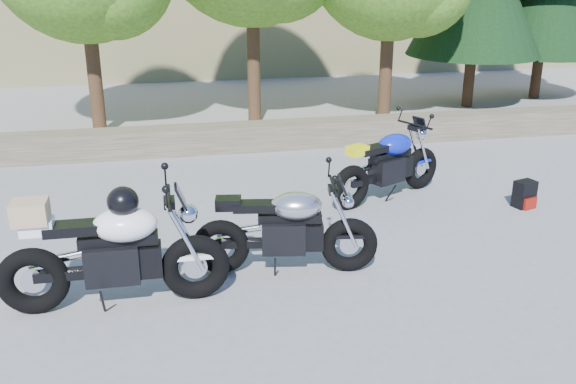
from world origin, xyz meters
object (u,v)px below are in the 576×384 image
(silver_bike, at_px, (287,230))
(white_bike, at_px, (112,250))
(backpack, at_px, (525,195))
(blue_bike, at_px, (389,165))

(silver_bike, distance_m, white_bike, 1.94)
(white_bike, relative_size, backpack, 5.93)
(silver_bike, xyz_separation_m, blue_bike, (1.99, 2.10, 0.00))
(backpack, bearing_deg, silver_bike, -177.30)
(backpack, bearing_deg, white_bike, -179.69)
(white_bike, height_order, backpack, white_bike)
(white_bike, bearing_deg, blue_bike, 33.16)
(silver_bike, xyz_separation_m, white_bike, (-1.90, -0.39, 0.12))
(white_bike, bearing_deg, backpack, 17.26)
(silver_bike, bearing_deg, blue_bike, 55.98)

